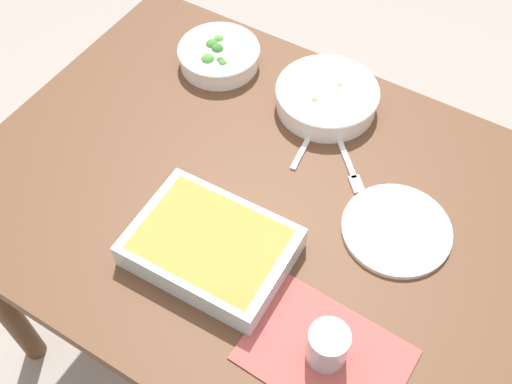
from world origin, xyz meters
The scene contains 10 objects.
ground_plane centered at (0.00, 0.00, 0.00)m, with size 6.00×6.00×0.00m, color #9E9389.
dining_table centered at (0.00, 0.00, 0.65)m, with size 1.20×0.90×0.74m.
placemat centered at (-0.29, 0.24, 0.74)m, with size 0.28×0.20×0.00m, color #B24C47.
stew_bowl centered at (-0.01, -0.30, 0.77)m, with size 0.24×0.24×0.06m.
broccoli_bowl centered at (0.28, -0.29, 0.77)m, with size 0.20×0.20×0.06m.
baking_dish centered at (-0.01, 0.17, 0.77)m, with size 0.31×0.23×0.06m.
drink_cup centered at (-0.29, 0.24, 0.78)m, with size 0.07×0.07×0.08m.
side_plate centered at (-0.29, -0.06, 0.75)m, with size 0.22×0.22×0.01m, color white.
spoon_by_stew centered at (-0.02, -0.20, 0.74)m, with size 0.04×0.18×0.01m.
fork_on_table centered at (-0.14, -0.16, 0.74)m, with size 0.13×0.14×0.01m.
Camera 1 is at (-0.39, 0.64, 1.78)m, focal length 42.90 mm.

